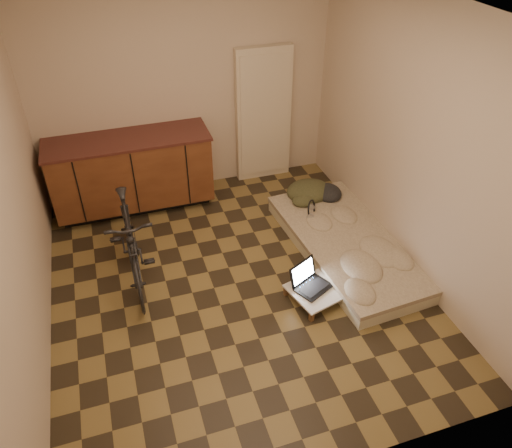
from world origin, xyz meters
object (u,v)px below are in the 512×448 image
object	(u,v)px
bicycle	(130,238)
lap_desk	(326,286)
laptop	(310,282)
futon	(348,244)

from	to	relation	value
bicycle	lap_desk	world-z (taller)	bicycle
bicycle	laptop	world-z (taller)	bicycle
bicycle	lap_desk	distance (m)	1.94
bicycle	futon	world-z (taller)	bicycle
bicycle	futon	xyz separation A→B (m)	(2.22, -0.29, -0.40)
lap_desk	laptop	xyz separation A→B (m)	(-0.16, 0.04, 0.06)
futon	laptop	distance (m)	0.83
lap_desk	futon	bearing A→B (deg)	31.88
lap_desk	laptop	world-z (taller)	laptop
futon	lap_desk	size ratio (longest dim) A/B	2.67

